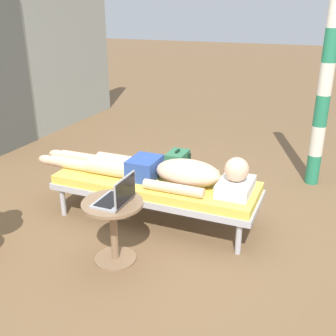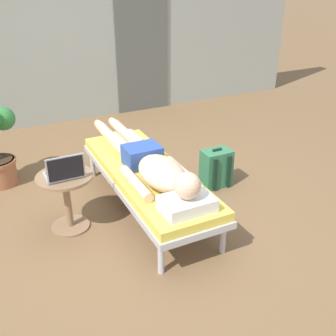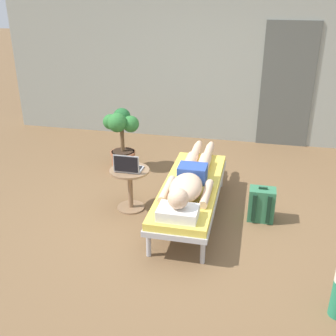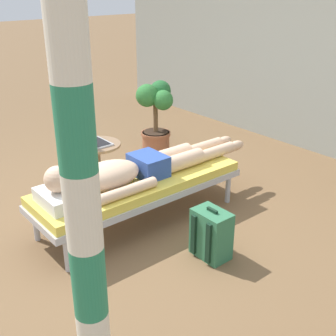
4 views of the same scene
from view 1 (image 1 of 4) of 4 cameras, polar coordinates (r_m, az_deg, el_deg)
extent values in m
plane|color=brown|center=(3.89, -1.34, -7.74)|extent=(40.00, 40.00, 0.00)
cube|color=#545651|center=(6.02, -21.84, 11.80)|extent=(0.84, 0.03, 2.04)
cylinder|color=#B7B7BC|center=(4.09, -14.63, -4.65)|extent=(0.05, 0.05, 0.28)
cylinder|color=#B7B7BC|center=(4.50, -10.47, -1.79)|extent=(0.05, 0.05, 0.28)
cylinder|color=#B7B7BC|center=(3.43, 9.94, -9.81)|extent=(0.05, 0.05, 0.28)
cylinder|color=#B7B7BC|center=(3.90, 11.82, -5.77)|extent=(0.05, 0.05, 0.28)
cube|color=#B7B7BC|center=(3.82, -1.77, -3.07)|extent=(0.65, 1.95, 0.06)
cube|color=#E5CC4C|center=(3.79, -1.78, -2.11)|extent=(0.63, 1.91, 0.08)
cube|color=white|center=(3.53, 9.53, -2.61)|extent=(0.40, 0.28, 0.11)
sphere|color=beige|center=(3.47, 9.69, -0.21)|extent=(0.21, 0.21, 0.21)
ellipsoid|color=beige|center=(3.62, 2.81, -0.66)|extent=(0.35, 0.60, 0.23)
cylinder|color=beige|center=(3.47, 0.77, -2.90)|extent=(0.09, 0.55, 0.09)
cylinder|color=beige|center=(3.85, 3.21, -0.35)|extent=(0.09, 0.55, 0.09)
cube|color=#2D4C9E|center=(3.78, -3.33, 0.02)|extent=(0.33, 0.26, 0.19)
cylinder|color=beige|center=(3.87, -8.41, 0.04)|extent=(0.15, 0.42, 0.15)
cylinder|color=beige|center=(4.10, -13.57, 0.64)|extent=(0.11, 0.44, 0.11)
ellipsoid|color=beige|center=(4.28, -16.73, 1.11)|extent=(0.09, 0.20, 0.10)
cylinder|color=beige|center=(4.01, -7.18, 0.87)|extent=(0.15, 0.42, 0.15)
cylinder|color=beige|center=(4.23, -12.25, 1.42)|extent=(0.11, 0.44, 0.11)
ellipsoid|color=beige|center=(4.40, -15.37, 1.84)|extent=(0.09, 0.20, 0.10)
cylinder|color=#8C6B4C|center=(3.40, -7.43, -12.54)|extent=(0.34, 0.34, 0.02)
cylinder|color=#8C6B4C|center=(3.27, -7.64, -8.94)|extent=(0.06, 0.06, 0.48)
cylinder|color=#8C6B4C|center=(3.15, -7.87, -4.99)|extent=(0.48, 0.48, 0.02)
cube|color=#A5A8AD|center=(3.14, -7.89, -4.65)|extent=(0.31, 0.22, 0.02)
cube|color=black|center=(3.14, -8.06, -4.46)|extent=(0.27, 0.15, 0.00)
cube|color=#A5A8AD|center=(3.04, -6.10, -3.14)|extent=(0.31, 0.01, 0.21)
cube|color=black|center=(3.03, -5.97, -3.17)|extent=(0.29, 0.00, 0.19)
cube|color=#33724C|center=(4.59, 1.34, -0.09)|extent=(0.30, 0.20, 0.40)
cube|color=#33724C|center=(4.66, -0.04, -0.68)|extent=(0.22, 0.04, 0.18)
cube|color=black|center=(4.49, 2.29, -0.66)|extent=(0.04, 0.02, 0.34)
cube|color=black|center=(4.63, 3.00, 0.06)|extent=(0.04, 0.02, 0.34)
cube|color=black|center=(4.52, 1.36, 2.40)|extent=(0.10, 0.02, 0.02)
cylinder|color=#267F59|center=(4.95, 19.80, -0.12)|extent=(0.15, 0.15, 0.34)
cylinder|color=silver|center=(4.84, 20.32, 3.65)|extent=(0.15, 0.15, 0.34)
cylinder|color=#267F59|center=(4.75, 20.86, 7.57)|extent=(0.15, 0.15, 0.34)
cylinder|color=silver|center=(4.69, 21.43, 11.63)|extent=(0.15, 0.15, 0.34)
cylinder|color=#267F59|center=(4.65, 22.04, 15.77)|extent=(0.15, 0.15, 0.34)
cylinder|color=silver|center=(4.63, 22.67, 19.97)|extent=(0.15, 0.15, 0.34)
camera|label=2|loc=(2.46, 66.77, 13.97)|focal=43.23mm
camera|label=3|loc=(4.77, 63.18, 18.25)|focal=43.95mm
camera|label=4|loc=(6.06, 30.39, 20.48)|focal=46.86mm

